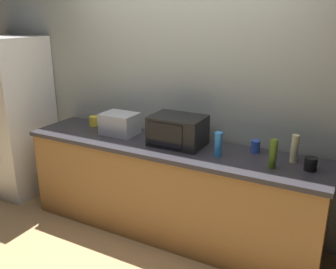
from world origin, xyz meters
TOP-DOWN VIEW (x-y plane):
  - ground_plane at (0.00, 0.00)m, footprint 8.00×8.00m
  - back_wall at (0.00, 0.81)m, footprint 6.40×0.10m
  - counter_run at (0.00, 0.40)m, footprint 2.84×0.64m
  - refrigerator at (-2.05, 0.40)m, footprint 0.72×0.73m
  - microwave at (0.07, 0.45)m, footprint 0.48×0.35m
  - toaster_oven at (-0.57, 0.46)m, footprint 0.34×0.26m
  - bottle_spray_cleaner at (0.50, 0.36)m, footprint 0.07×0.07m
  - bottle_olive_oil at (0.95, 0.32)m, footprint 0.06×0.06m
  - bottle_hand_soap at (1.08, 0.52)m, footprint 0.06×0.06m
  - mug_yellow at (-0.98, 0.56)m, footprint 0.09×0.09m
  - mug_blue at (0.75, 0.59)m, footprint 0.08×0.08m
  - mug_black at (1.22, 0.42)m, footprint 0.10×0.10m

SIDE VIEW (x-z plane):
  - ground_plane at x=0.00m, z-range 0.00..0.00m
  - counter_run at x=0.00m, z-range 0.00..0.90m
  - refrigerator at x=-2.05m, z-range 0.00..1.80m
  - mug_yellow at x=-0.98m, z-range 0.90..1.00m
  - mug_black at x=1.22m, z-range 0.90..1.00m
  - mug_blue at x=0.75m, z-range 0.90..1.01m
  - bottle_spray_cleaner at x=0.50m, z-range 0.90..1.11m
  - toaster_oven at x=-0.57m, z-range 0.90..1.11m
  - bottle_hand_soap at x=1.08m, z-range 0.90..1.13m
  - bottle_olive_oil at x=0.95m, z-range 0.90..1.13m
  - microwave at x=0.07m, z-range 0.90..1.17m
  - back_wall at x=0.00m, z-range 0.00..2.70m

